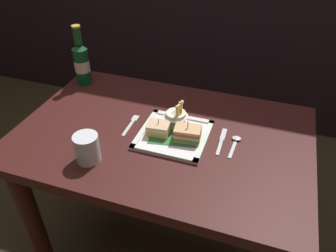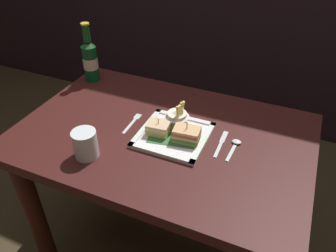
{
  "view_description": "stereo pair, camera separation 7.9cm",
  "coord_description": "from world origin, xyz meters",
  "px_view_note": "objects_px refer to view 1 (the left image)",
  "views": [
    {
      "loc": [
        0.35,
        -0.95,
        1.51
      ],
      "look_at": [
        0.02,
        -0.0,
        0.78
      ],
      "focal_mm": 35.67,
      "sensor_mm": 36.0,
      "label": 1
    },
    {
      "loc": [
        0.42,
        -0.93,
        1.51
      ],
      "look_at": [
        0.02,
        -0.0,
        0.78
      ],
      "focal_mm": 35.67,
      "sensor_mm": 36.0,
      "label": 2
    }
  ],
  "objects_px": {
    "square_plate": "(174,135)",
    "sandwich_half_right": "(188,134)",
    "water_glass": "(87,149)",
    "sandwich_half_left": "(158,128)",
    "spoon": "(236,141)",
    "dining_table": "(163,159)",
    "fork": "(131,124)",
    "knife": "(222,140)",
    "fries_cup": "(176,116)",
    "beer_bottle": "(82,62)"
  },
  "relations": [
    {
      "from": "sandwich_half_right",
      "to": "fork",
      "type": "relative_size",
      "value": 0.72
    },
    {
      "from": "dining_table",
      "to": "water_glass",
      "type": "height_order",
      "value": "water_glass"
    },
    {
      "from": "sandwich_half_right",
      "to": "fork",
      "type": "height_order",
      "value": "sandwich_half_right"
    },
    {
      "from": "water_glass",
      "to": "knife",
      "type": "relative_size",
      "value": 0.63
    },
    {
      "from": "fork",
      "to": "beer_bottle",
      "type": "bearing_deg",
      "value": 145.36
    },
    {
      "from": "water_glass",
      "to": "square_plate",
      "type": "bearing_deg",
      "value": 42.75
    },
    {
      "from": "knife",
      "to": "sandwich_half_left",
      "type": "bearing_deg",
      "value": -168.57
    },
    {
      "from": "fries_cup",
      "to": "sandwich_half_left",
      "type": "bearing_deg",
      "value": -121.43
    },
    {
      "from": "dining_table",
      "to": "fries_cup",
      "type": "bearing_deg",
      "value": 55.51
    },
    {
      "from": "dining_table",
      "to": "spoon",
      "type": "xyz_separation_m",
      "value": [
        0.28,
        0.03,
        0.14
      ]
    },
    {
      "from": "dining_table",
      "to": "beer_bottle",
      "type": "xyz_separation_m",
      "value": [
        -0.49,
        0.25,
        0.24
      ]
    },
    {
      "from": "beer_bottle",
      "to": "spoon",
      "type": "distance_m",
      "value": 0.8
    },
    {
      "from": "dining_table",
      "to": "water_glass",
      "type": "relative_size",
      "value": 11.02
    },
    {
      "from": "sandwich_half_right",
      "to": "knife",
      "type": "xyz_separation_m",
      "value": [
        0.12,
        0.05,
        -0.03
      ]
    },
    {
      "from": "sandwich_half_left",
      "to": "fork",
      "type": "xyz_separation_m",
      "value": [
        -0.13,
        0.03,
        -0.03
      ]
    },
    {
      "from": "square_plate",
      "to": "spoon",
      "type": "bearing_deg",
      "value": 9.88
    },
    {
      "from": "square_plate",
      "to": "fries_cup",
      "type": "distance_m",
      "value": 0.08
    },
    {
      "from": "fries_cup",
      "to": "spoon",
      "type": "height_order",
      "value": "fries_cup"
    },
    {
      "from": "sandwich_half_left",
      "to": "spoon",
      "type": "bearing_deg",
      "value": 10.46
    },
    {
      "from": "sandwich_half_right",
      "to": "water_glass",
      "type": "bearing_deg",
      "value": -144.89
    },
    {
      "from": "fries_cup",
      "to": "beer_bottle",
      "type": "relative_size",
      "value": 0.38
    },
    {
      "from": "dining_table",
      "to": "water_glass",
      "type": "bearing_deg",
      "value": -129.83
    },
    {
      "from": "beer_bottle",
      "to": "dining_table",
      "type": "bearing_deg",
      "value": -27.63
    },
    {
      "from": "fork",
      "to": "dining_table",
      "type": "bearing_deg",
      "value": -5.25
    },
    {
      "from": "dining_table",
      "to": "square_plate",
      "type": "distance_m",
      "value": 0.15
    },
    {
      "from": "sandwich_half_left",
      "to": "beer_bottle",
      "type": "height_order",
      "value": "beer_bottle"
    },
    {
      "from": "knife",
      "to": "dining_table",
      "type": "bearing_deg",
      "value": -173.02
    },
    {
      "from": "fries_cup",
      "to": "beer_bottle",
      "type": "bearing_deg",
      "value": 159.08
    },
    {
      "from": "square_plate",
      "to": "beer_bottle",
      "type": "height_order",
      "value": "beer_bottle"
    },
    {
      "from": "sandwich_half_left",
      "to": "fries_cup",
      "type": "bearing_deg",
      "value": 58.57
    },
    {
      "from": "dining_table",
      "to": "fork",
      "type": "height_order",
      "value": "fork"
    },
    {
      "from": "sandwich_half_left",
      "to": "fork",
      "type": "relative_size",
      "value": 0.62
    },
    {
      "from": "sandwich_half_right",
      "to": "beer_bottle",
      "type": "distance_m",
      "value": 0.66
    },
    {
      "from": "spoon",
      "to": "sandwich_half_left",
      "type": "bearing_deg",
      "value": -169.54
    },
    {
      "from": "spoon",
      "to": "beer_bottle",
      "type": "bearing_deg",
      "value": 163.77
    },
    {
      "from": "square_plate",
      "to": "sandwich_half_right",
      "type": "xyz_separation_m",
      "value": [
        0.06,
        -0.01,
        0.03
      ]
    },
    {
      "from": "fries_cup",
      "to": "knife",
      "type": "height_order",
      "value": "fries_cup"
    },
    {
      "from": "dining_table",
      "to": "beer_bottle",
      "type": "distance_m",
      "value": 0.6
    },
    {
      "from": "fork",
      "to": "spoon",
      "type": "height_order",
      "value": "spoon"
    },
    {
      "from": "square_plate",
      "to": "fork",
      "type": "bearing_deg",
      "value": 174.05
    },
    {
      "from": "beer_bottle",
      "to": "spoon",
      "type": "xyz_separation_m",
      "value": [
        0.76,
        -0.22,
        -0.1
      ]
    },
    {
      "from": "sandwich_half_left",
      "to": "sandwich_half_right",
      "type": "distance_m",
      "value": 0.11
    },
    {
      "from": "sandwich_half_left",
      "to": "spoon",
      "type": "height_order",
      "value": "sandwich_half_left"
    },
    {
      "from": "square_plate",
      "to": "knife",
      "type": "xyz_separation_m",
      "value": [
        0.18,
        0.03,
        -0.0
      ]
    },
    {
      "from": "fries_cup",
      "to": "fork",
      "type": "distance_m",
      "value": 0.18
    },
    {
      "from": "dining_table",
      "to": "water_glass",
      "type": "distance_m",
      "value": 0.35
    },
    {
      "from": "square_plate",
      "to": "fries_cup",
      "type": "height_order",
      "value": "fries_cup"
    },
    {
      "from": "square_plate",
      "to": "spoon",
      "type": "relative_size",
      "value": 1.99
    },
    {
      "from": "fork",
      "to": "knife",
      "type": "distance_m",
      "value": 0.36
    },
    {
      "from": "dining_table",
      "to": "fork",
      "type": "relative_size",
      "value": 7.87
    }
  ]
}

